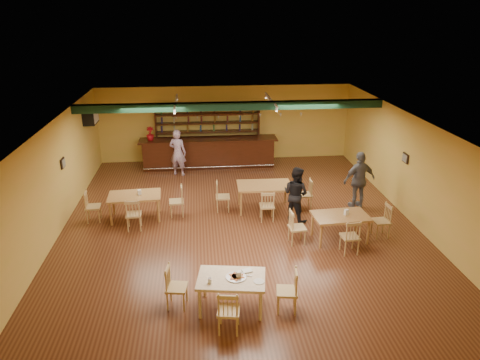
{
  "coord_description": "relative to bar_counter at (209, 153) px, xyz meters",
  "views": [
    {
      "loc": [
        -1.09,
        -11.4,
        5.83
      ],
      "look_at": [
        0.07,
        0.6,
        1.15
      ],
      "focal_mm": 33.26,
      "sensor_mm": 36.0,
      "label": 1
    }
  ],
  "objects": [
    {
      "name": "floor",
      "position": [
        0.71,
        -5.15,
        -0.56
      ],
      "size": [
        12.0,
        12.0,
        0.0
      ],
      "primitive_type": "plane",
      "color": "#512917",
      "rests_on": "ground"
    },
    {
      "name": "ceiling_beam",
      "position": [
        0.71,
        -2.35,
        2.31
      ],
      "size": [
        10.0,
        0.3,
        0.25
      ],
      "primitive_type": "cube",
      "color": "black",
      "rests_on": "ceiling"
    },
    {
      "name": "track_rail_left",
      "position": [
        -1.09,
        -1.75,
        2.38
      ],
      "size": [
        0.05,
        2.5,
        0.05
      ],
      "primitive_type": "cube",
      "color": "silver",
      "rests_on": "ceiling"
    },
    {
      "name": "track_rail_right",
      "position": [
        2.11,
        -1.75,
        2.38
      ],
      "size": [
        0.05,
        2.5,
        0.05
      ],
      "primitive_type": "cube",
      "color": "silver",
      "rests_on": "ceiling"
    },
    {
      "name": "ac_unit",
      "position": [
        -4.09,
        -0.95,
        1.79
      ],
      "size": [
        0.34,
        0.7,
        0.48
      ],
      "primitive_type": "cube",
      "color": "silver",
      "rests_on": "wall_left"
    },
    {
      "name": "picture_left",
      "position": [
        -4.26,
        -4.15,
        1.14
      ],
      "size": [
        0.04,
        0.34,
        0.28
      ],
      "primitive_type": "cube",
      "color": "black",
      "rests_on": "wall_left"
    },
    {
      "name": "picture_right",
      "position": [
        5.68,
        -4.65,
        1.14
      ],
      "size": [
        0.04,
        0.34,
        0.28
      ],
      "primitive_type": "cube",
      "color": "black",
      "rests_on": "wall_right"
    },
    {
      "name": "bar_counter",
      "position": [
        0.0,
        0.0,
        0.0
      ],
      "size": [
        5.3,
        0.85,
        1.13
      ],
      "primitive_type": "cube",
      "color": "#35180A",
      "rests_on": "ground"
    },
    {
      "name": "back_bar_hutch",
      "position": [
        0.0,
        0.63,
        0.57
      ],
      "size": [
        4.1,
        0.4,
        2.28
      ],
      "primitive_type": "cube",
      "color": "#35180A",
      "rests_on": "ground"
    },
    {
      "name": "poinsettia",
      "position": [
        -2.2,
        0.0,
        0.82
      ],
      "size": [
        0.37,
        0.37,
        0.51
      ],
      "primitive_type": "imported",
      "rotation": [
        0.0,
        0.0,
        0.35
      ],
      "color": "#B4101A",
      "rests_on": "bar_counter"
    },
    {
      "name": "dining_table_a",
      "position": [
        -2.3,
        -4.42,
        -0.19
      ],
      "size": [
        1.55,
        0.99,
        0.75
      ],
      "primitive_type": "cube",
      "rotation": [
        0.0,
        0.0,
        0.06
      ],
      "color": "#AB6D3D",
      "rests_on": "ground"
    },
    {
      "name": "dining_table_b",
      "position": [
        1.56,
        -4.16,
        -0.16
      ],
      "size": [
        1.66,
        1.03,
        0.82
      ],
      "primitive_type": "cube",
      "rotation": [
        0.0,
        0.0,
        -0.03
      ],
      "color": "#AB6D3D",
      "rests_on": "ground"
    },
    {
      "name": "dining_table_d",
      "position": [
        3.29,
        -6.27,
        -0.2
      ],
      "size": [
        1.5,
        0.96,
        0.72
      ],
      "primitive_type": "cube",
      "rotation": [
        0.0,
        0.0,
        0.07
      ],
      "color": "#AB6D3D",
      "rests_on": "ground"
    },
    {
      "name": "near_table",
      "position": [
        0.18,
        -8.91,
        -0.2
      ],
      "size": [
        1.49,
        1.08,
        0.73
      ],
      "primitive_type": "cube",
      "rotation": [
        0.0,
        0.0,
        -0.15
      ],
      "color": "tan",
      "rests_on": "ground"
    },
    {
      "name": "pizza_tray",
      "position": [
        0.28,
        -8.91,
        0.18
      ],
      "size": [
        0.45,
        0.45,
        0.01
      ],
      "primitive_type": "cylinder",
      "rotation": [
        0.0,
        0.0,
        0.14
      ],
      "color": "silver",
      "rests_on": "near_table"
    },
    {
      "name": "parmesan_shaker",
      "position": [
        -0.26,
        -9.05,
        0.22
      ],
      "size": [
        0.08,
        0.08,
        0.11
      ],
      "primitive_type": "cylinder",
      "rotation": [
        0.0,
        0.0,
        -0.15
      ],
      "color": "#EAE5C6",
      "rests_on": "near_table"
    },
    {
      "name": "napkin_stack",
      "position": [
        0.52,
        -8.71,
        0.18
      ],
      "size": [
        0.23,
        0.2,
        0.03
      ],
      "primitive_type": "cube",
      "rotation": [
        0.0,
        0.0,
        0.26
      ],
      "color": "white",
      "rests_on": "near_table"
    },
    {
      "name": "pizza_server",
      "position": [
        0.43,
        -8.86,
        0.18
      ],
      "size": [
        0.33,
        0.18,
        0.0
      ],
      "primitive_type": "cube",
      "rotation": [
        0.0,
        0.0,
        -0.3
      ],
      "color": "silver",
      "rests_on": "pizza_tray"
    },
    {
      "name": "side_plate",
      "position": [
        0.72,
        -9.1,
        0.17
      ],
      "size": [
        0.25,
        0.25,
        0.01
      ],
      "primitive_type": "cylinder",
      "rotation": [
        0.0,
        0.0,
        -0.15
      ],
      "color": "white",
      "rests_on": "near_table"
    },
    {
      "name": "patron_bar",
      "position": [
        -1.16,
        -0.83,
        0.3
      ],
      "size": [
        0.73,
        0.6,
        1.73
      ],
      "primitive_type": "imported",
      "rotation": [
        0.0,
        0.0,
        2.81
      ],
      "color": "#754392",
      "rests_on": "ground"
    },
    {
      "name": "patron_right_a",
      "position": [
        2.36,
        -4.96,
        0.25
      ],
      "size": [
        1.0,
        1.0,
        1.64
      ],
      "primitive_type": "imported",
      "rotation": [
        0.0,
        0.0,
        2.36
      ],
      "color": "black",
      "rests_on": "ground"
    },
    {
      "name": "patron_right_b",
      "position": [
        4.49,
        -4.27,
        0.34
      ],
      "size": [
        1.13,
        0.65,
        1.8
      ],
      "primitive_type": "imported",
      "rotation": [
        0.0,
        0.0,
        3.36
      ],
      "color": "slate",
      "rests_on": "ground"
    }
  ]
}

